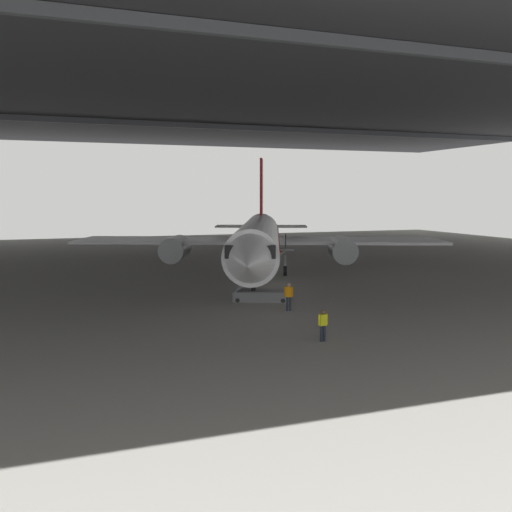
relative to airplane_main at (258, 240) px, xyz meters
name	(u,v)px	position (x,y,z in m)	size (l,w,h in m)	color
ground_plane	(264,284)	(-0.42, -2.59, -3.35)	(110.00, 110.00, 0.00)	gray
hangar_structure	(216,96)	(-0.54, 11.16, 13.82)	(121.00, 99.00, 17.82)	#4C4F54
airplane_main	(258,240)	(0.00, 0.00, 0.00)	(33.23, 33.35, 10.94)	white
boarding_stairs	(261,290)	(-3.02, -9.17, -2.63)	(4.32, 2.80, 4.55)	slate
crew_worker_near_nose	(323,323)	(-3.73, -19.93, -2.45)	(0.54, 0.27, 1.59)	#232838
crew_worker_by_stairs	(289,295)	(-2.56, -12.85, -2.34)	(0.51, 0.35, 1.76)	#232838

